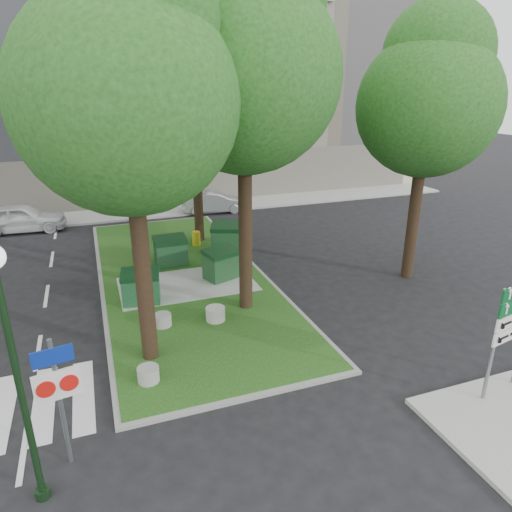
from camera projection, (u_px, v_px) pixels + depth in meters
name	position (u px, v px, depth m)	size (l,w,h in m)	color
ground	(229.00, 402.00, 11.04)	(120.00, 120.00, 0.00)	black
median_island	(182.00, 276.00, 18.22)	(6.00, 16.00, 0.12)	#1D4313
median_kerb	(182.00, 276.00, 18.22)	(6.30, 16.30, 0.10)	gray
building_sidewalk	(138.00, 213.00, 27.28)	(42.00, 3.00, 0.12)	#999993
zebra_crossing	(64.00, 399.00, 11.15)	(5.00, 3.00, 0.01)	silver
apartment_building	(115.00, 73.00, 31.09)	(41.00, 12.00, 16.00)	beige
tree_median_near_left	(129.00, 80.00, 10.27)	(5.20, 5.20, 10.53)	black
tree_median_near_right	(246.00, 56.00, 12.92)	(5.60, 5.60, 11.46)	black
tree_median_mid	(126.00, 92.00, 16.26)	(4.80, 4.80, 9.99)	black
tree_median_far	(193.00, 57.00, 19.46)	(5.80, 5.80, 11.93)	black
tree_street_right	(430.00, 92.00, 15.98)	(5.00, 5.00, 10.06)	black
dumpster_a	(141.00, 287.00, 15.68)	(1.41, 1.10, 1.19)	#103E1E
dumpster_b	(171.00, 251.00, 18.99)	(1.35, 0.96, 1.24)	#113A1A
dumpster_c	(222.00, 264.00, 17.67)	(1.54, 1.31, 1.21)	#103716
dumpster_d	(229.00, 239.00, 20.31)	(1.80, 1.56, 1.41)	#133E1B
bollard_left	(148.00, 374.00, 11.57)	(0.55, 0.55, 0.39)	gray
bollard_right	(215.00, 314.00, 14.58)	(0.62, 0.62, 0.44)	#ABACA6
bollard_mid	(163.00, 320.00, 14.26)	(0.55, 0.55, 0.39)	gray
litter_bin	(196.00, 238.00, 21.43)	(0.38, 0.38, 0.66)	gold
street_lamp	(12.00, 352.00, 7.41)	(0.40, 0.40, 4.98)	black
traffic_sign_pole	(58.00, 386.00, 8.66)	(0.85, 0.19, 2.86)	slate
car_white	(21.00, 218.00, 23.67)	(1.75, 4.34, 1.48)	silver
car_silver	(214.00, 202.00, 27.35)	(1.34, 3.85, 1.27)	gray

